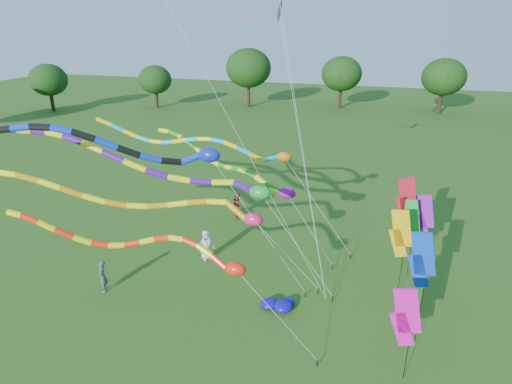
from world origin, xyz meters
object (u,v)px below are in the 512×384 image
(tube_kite_red, at_px, (155,248))
(person_a, at_px, (206,245))
(person_c, at_px, (238,205))
(tube_kite_orange, at_px, (145,200))
(blue_nylon_heap, at_px, (278,305))
(person_b, at_px, (103,276))

(tube_kite_red, xyz_separation_m, person_a, (-0.97, 6.80, -3.60))
(person_a, relative_size, person_c, 0.98)
(tube_kite_orange, distance_m, blue_nylon_heap, 7.83)
(tube_kite_orange, distance_m, person_c, 9.90)
(tube_kite_orange, distance_m, person_a, 5.33)
(blue_nylon_heap, distance_m, person_b, 8.67)
(person_b, relative_size, person_c, 0.93)
(blue_nylon_heap, relative_size, person_b, 0.83)
(tube_kite_orange, xyz_separation_m, blue_nylon_heap, (6.40, 0.07, -4.51))
(person_a, distance_m, person_b, 5.68)
(tube_kite_red, bearing_deg, person_c, 89.68)
(tube_kite_orange, relative_size, blue_nylon_heap, 11.47)
(blue_nylon_heap, height_order, person_a, person_a)
(tube_kite_red, bearing_deg, blue_nylon_heap, 36.22)
(tube_kite_red, xyz_separation_m, person_b, (-4.63, 2.46, -3.65))
(tube_kite_red, height_order, tube_kite_orange, tube_kite_orange)
(tube_kite_orange, relative_size, person_b, 9.52)
(person_a, height_order, person_b, person_a)
(person_a, bearing_deg, person_c, 45.70)
(tube_kite_red, relative_size, tube_kite_orange, 0.74)
(blue_nylon_heap, height_order, person_b, person_b)
(blue_nylon_heap, distance_m, person_a, 5.96)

